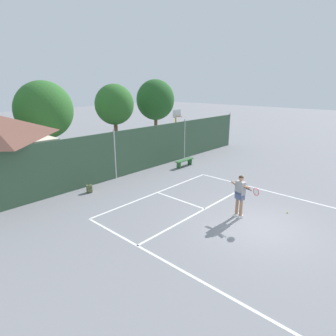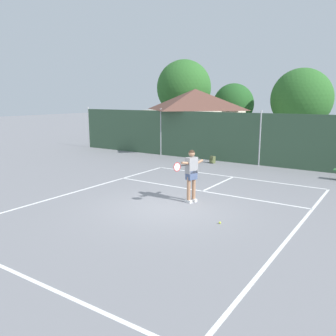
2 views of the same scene
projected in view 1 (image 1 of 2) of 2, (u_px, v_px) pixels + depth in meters
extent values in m
plane|color=gray|center=(256.00, 227.00, 11.20)|extent=(120.00, 120.00, 0.00)
cube|color=white|center=(157.00, 192.00, 14.75)|extent=(8.20, 0.10, 0.01)
cube|color=white|center=(193.00, 277.00, 8.29)|extent=(0.10, 11.00, 0.01)
cube|color=white|center=(293.00, 197.00, 14.10)|extent=(0.10, 11.00, 0.01)
cube|color=white|center=(205.00, 209.00, 12.79)|extent=(8.20, 0.10, 0.01)
cube|color=white|center=(180.00, 200.00, 13.75)|extent=(0.10, 2.97, 0.01)
cube|color=#38563D|center=(115.00, 155.00, 16.60)|extent=(26.00, 0.05, 2.82)
cylinder|color=#B2B2B7|center=(115.00, 154.00, 16.58)|extent=(0.09, 0.09, 2.97)
cylinder|color=#B2B2B7|center=(184.00, 139.00, 21.18)|extent=(0.09, 0.09, 2.97)
cylinder|color=#B2B2B7|center=(229.00, 129.00, 25.78)|extent=(0.09, 0.09, 2.97)
cylinder|color=yellow|center=(176.00, 135.00, 22.50)|extent=(0.12, 0.12, 3.05)
cube|color=white|center=(177.00, 113.00, 21.94)|extent=(0.90, 0.06, 0.60)
torus|color=#D85919|center=(179.00, 117.00, 21.83)|extent=(0.48, 0.48, 0.02)
cylinder|color=brown|center=(49.00, 145.00, 22.33)|extent=(0.36, 0.36, 1.66)
ellipsoid|color=#2D6628|center=(44.00, 110.00, 21.55)|extent=(4.41, 3.97, 4.41)
cylinder|color=brown|center=(116.00, 132.00, 27.00)|extent=(0.36, 0.36, 2.03)
ellipsoid|color=#2D6628|center=(115.00, 104.00, 26.25)|extent=(3.75, 3.38, 3.75)
cylinder|color=brown|center=(156.00, 126.00, 30.85)|extent=(0.36, 0.36, 2.02)
ellipsoid|color=#235623|center=(156.00, 100.00, 30.04)|extent=(4.25, 3.83, 4.25)
cube|color=silver|center=(236.00, 214.00, 12.15)|extent=(0.28, 0.19, 0.10)
cube|color=silver|center=(240.00, 217.00, 11.95)|extent=(0.28, 0.19, 0.10)
cylinder|color=#A37556|center=(237.00, 205.00, 12.02)|extent=(0.13, 0.13, 0.82)
cylinder|color=#A37556|center=(241.00, 207.00, 11.82)|extent=(0.13, 0.13, 0.82)
cube|color=#47567A|center=(240.00, 195.00, 11.79)|extent=(0.33, 0.41, 0.32)
cube|color=gray|center=(240.00, 188.00, 11.69)|extent=(0.35, 0.45, 0.56)
sphere|color=#A37556|center=(241.00, 178.00, 11.57)|extent=(0.22, 0.22, 0.22)
sphere|color=black|center=(241.00, 178.00, 11.56)|extent=(0.21, 0.21, 0.21)
cylinder|color=#A37556|center=(245.00, 187.00, 11.51)|extent=(0.25, 0.56, 0.17)
cylinder|color=#A37556|center=(236.00, 185.00, 11.90)|extent=(0.23, 0.51, 0.22)
cylinder|color=black|center=(249.00, 189.00, 11.37)|extent=(0.12, 0.30, 0.04)
torus|color=red|center=(256.00, 192.00, 11.10)|extent=(0.11, 0.30, 0.30)
cylinder|color=silver|center=(256.00, 192.00, 11.10)|extent=(0.08, 0.25, 0.26)
sphere|color=#CCE033|center=(288.00, 212.00, 12.40)|extent=(0.07, 0.07, 0.07)
cube|color=#566038|center=(89.00, 189.00, 14.72)|extent=(0.33, 0.27, 0.40)
cube|color=#566038|center=(90.00, 191.00, 14.64)|extent=(0.23, 0.14, 0.18)
torus|color=black|center=(89.00, 185.00, 14.66)|extent=(0.09, 0.05, 0.09)
cube|color=#336B38|center=(184.00, 160.00, 19.29)|extent=(1.60, 0.36, 0.06)
cube|color=#336B38|center=(179.00, 165.00, 18.93)|extent=(0.08, 0.32, 0.45)
cube|color=#336B38|center=(190.00, 162.00, 19.78)|extent=(0.08, 0.32, 0.45)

